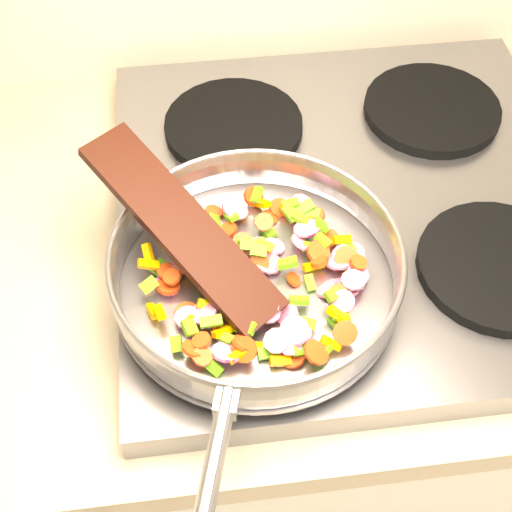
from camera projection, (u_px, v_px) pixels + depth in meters
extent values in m
cube|color=#939399|center=(353.00, 205.00, 0.92)|extent=(0.60, 0.60, 0.04)
cylinder|color=black|center=(260.00, 291.00, 0.80)|extent=(0.19, 0.19, 0.02)
cylinder|color=black|center=(499.00, 266.00, 0.83)|extent=(0.19, 0.19, 0.02)
cylinder|color=black|center=(234.00, 126.00, 0.98)|extent=(0.19, 0.19, 0.02)
cylinder|color=black|center=(432.00, 109.00, 1.00)|extent=(0.19, 0.19, 0.02)
cylinder|color=#9E9EA5|center=(256.00, 284.00, 0.80)|extent=(0.32, 0.32, 0.01)
torus|color=#9E9EA5|center=(256.00, 268.00, 0.77)|extent=(0.36, 0.36, 0.05)
torus|color=#9E9EA5|center=(256.00, 254.00, 0.75)|extent=(0.32, 0.32, 0.01)
cylinder|color=#9E9EA5|center=(209.00, 490.00, 0.61)|extent=(0.07, 0.19, 0.02)
cube|color=#9E9EA5|center=(227.00, 401.00, 0.66)|extent=(0.03, 0.03, 0.02)
cylinder|color=red|center=(264.00, 222.00, 0.82)|extent=(0.03, 0.03, 0.02)
cylinder|color=red|center=(242.00, 243.00, 0.82)|extent=(0.03, 0.03, 0.02)
cylinder|color=#D71564|center=(257.00, 246.00, 0.81)|extent=(0.03, 0.03, 0.02)
cylinder|color=#D71564|center=(198.00, 261.00, 0.81)|extent=(0.05, 0.04, 0.03)
cube|color=#EE9F00|center=(309.00, 215.00, 0.84)|extent=(0.02, 0.02, 0.01)
cube|color=#56A314|center=(310.00, 248.00, 0.81)|extent=(0.02, 0.01, 0.02)
cube|color=#EE9F00|center=(217.00, 260.00, 0.79)|extent=(0.01, 0.03, 0.01)
cube|color=#56A314|center=(192.00, 238.00, 0.83)|extent=(0.02, 0.02, 0.01)
cube|color=#EE9F00|center=(261.00, 203.00, 0.85)|extent=(0.02, 0.03, 0.02)
cube|color=#56A314|center=(231.00, 216.00, 0.83)|extent=(0.02, 0.02, 0.01)
cylinder|color=red|center=(172.00, 277.00, 0.77)|extent=(0.03, 0.03, 0.01)
cube|color=#56A314|center=(257.00, 195.00, 0.85)|extent=(0.02, 0.02, 0.02)
cylinder|color=red|center=(229.00, 230.00, 0.83)|extent=(0.03, 0.03, 0.02)
cylinder|color=red|center=(214.00, 212.00, 0.85)|extent=(0.03, 0.03, 0.01)
cube|color=#56A314|center=(211.00, 321.00, 0.73)|extent=(0.02, 0.01, 0.01)
cube|color=#56A314|center=(322.00, 353.00, 0.72)|extent=(0.02, 0.02, 0.02)
cube|color=#EE9F00|center=(224.00, 331.00, 0.74)|extent=(0.03, 0.02, 0.02)
cylinder|color=#D71564|center=(358.00, 274.00, 0.78)|extent=(0.03, 0.03, 0.02)
cylinder|color=red|center=(259.00, 263.00, 0.80)|extent=(0.02, 0.02, 0.02)
cylinder|color=red|center=(224.00, 288.00, 0.79)|extent=(0.03, 0.03, 0.02)
cube|color=#EE9F00|center=(241.00, 208.00, 0.86)|extent=(0.02, 0.03, 0.02)
cylinder|color=red|center=(202.00, 357.00, 0.72)|extent=(0.02, 0.02, 0.01)
cylinder|color=red|center=(318.00, 252.00, 0.80)|extent=(0.03, 0.03, 0.02)
cube|color=#56A314|center=(322.00, 225.00, 0.82)|extent=(0.02, 0.02, 0.02)
cube|color=#56A314|center=(305.00, 207.00, 0.84)|extent=(0.02, 0.02, 0.02)
cube|color=#EE9F00|center=(148.00, 254.00, 0.79)|extent=(0.01, 0.03, 0.02)
cylinder|color=#D71564|center=(340.00, 261.00, 0.80)|extent=(0.04, 0.03, 0.02)
cylinder|color=red|center=(293.00, 357.00, 0.73)|extent=(0.03, 0.03, 0.01)
cube|color=#EE9F00|center=(195.00, 317.00, 0.75)|extent=(0.02, 0.03, 0.02)
cylinder|color=#D71564|center=(248.00, 290.00, 0.77)|extent=(0.05, 0.05, 0.01)
cylinder|color=#D71564|center=(294.00, 330.00, 0.74)|extent=(0.04, 0.04, 0.02)
cylinder|color=#D71564|center=(287.00, 314.00, 0.76)|extent=(0.03, 0.03, 0.02)
cylinder|color=red|center=(187.00, 313.00, 0.76)|extent=(0.04, 0.04, 0.01)
cube|color=#EE9F00|center=(224.00, 251.00, 0.80)|extent=(0.02, 0.02, 0.02)
cylinder|color=red|center=(220.00, 326.00, 0.76)|extent=(0.03, 0.04, 0.03)
cube|color=#56A314|center=(264.00, 244.00, 0.82)|extent=(0.02, 0.02, 0.01)
cylinder|color=red|center=(316.00, 353.00, 0.71)|extent=(0.03, 0.04, 0.02)
cylinder|color=#D71564|center=(268.00, 263.00, 0.80)|extent=(0.04, 0.04, 0.01)
cylinder|color=#D71564|center=(290.00, 342.00, 0.72)|extent=(0.03, 0.03, 0.02)
cube|color=#56A314|center=(240.00, 317.00, 0.75)|extent=(0.02, 0.02, 0.02)
cube|color=#EE9F00|center=(281.00, 361.00, 0.72)|extent=(0.02, 0.01, 0.01)
cube|color=#56A314|center=(323.00, 240.00, 0.81)|extent=(0.02, 0.02, 0.01)
cube|color=#56A314|center=(219.00, 268.00, 0.79)|extent=(0.02, 0.03, 0.01)
cube|color=#56A314|center=(299.00, 300.00, 0.76)|extent=(0.02, 0.01, 0.01)
cylinder|color=#D71564|center=(350.00, 284.00, 0.78)|extent=(0.04, 0.04, 0.02)
cylinder|color=red|center=(202.00, 341.00, 0.72)|extent=(0.02, 0.02, 0.01)
cylinder|color=red|center=(347.00, 257.00, 0.79)|extent=(0.03, 0.03, 0.02)
cube|color=#56A314|center=(308.00, 323.00, 0.74)|extent=(0.02, 0.01, 0.02)
cube|color=#EE9F00|center=(247.00, 272.00, 0.80)|extent=(0.02, 0.01, 0.02)
cube|color=#56A314|center=(333.00, 295.00, 0.76)|extent=(0.02, 0.02, 0.01)
cube|color=#56A314|center=(246.00, 328.00, 0.73)|extent=(0.02, 0.02, 0.02)
cube|color=#56A314|center=(254.00, 314.00, 0.76)|extent=(0.02, 0.02, 0.01)
cylinder|color=red|center=(329.00, 239.00, 0.83)|extent=(0.03, 0.02, 0.02)
cube|color=#56A314|center=(212.00, 222.00, 0.83)|extent=(0.02, 0.02, 0.02)
cylinder|color=red|center=(231.00, 206.00, 0.85)|extent=(0.03, 0.03, 0.02)
cube|color=#EE9F00|center=(338.00, 315.00, 0.74)|extent=(0.03, 0.03, 0.01)
cube|color=#56A314|center=(301.00, 219.00, 0.83)|extent=(0.03, 0.02, 0.01)
cylinder|color=#D71564|center=(299.00, 336.00, 0.73)|extent=(0.04, 0.04, 0.02)
cylinder|color=#D71564|center=(205.00, 261.00, 0.80)|extent=(0.03, 0.03, 0.01)
cube|color=#56A314|center=(288.00, 263.00, 0.78)|extent=(0.02, 0.02, 0.01)
cylinder|color=red|center=(320.00, 262.00, 0.79)|extent=(0.02, 0.02, 0.02)
cylinder|color=red|center=(168.00, 286.00, 0.78)|extent=(0.04, 0.04, 0.01)
cube|color=#EE9F00|center=(276.00, 294.00, 0.77)|extent=(0.02, 0.02, 0.02)
cube|color=#EE9F00|center=(181.00, 232.00, 0.83)|extent=(0.02, 0.02, 0.02)
cube|color=#56A314|center=(268.00, 353.00, 0.73)|extent=(0.02, 0.01, 0.01)
cube|color=#56A314|center=(291.00, 213.00, 0.83)|extent=(0.02, 0.03, 0.02)
cylinder|color=#D71564|center=(342.00, 255.00, 0.80)|extent=(0.03, 0.03, 0.02)
cylinder|color=#D71564|center=(353.00, 280.00, 0.77)|extent=(0.03, 0.03, 0.01)
cylinder|color=#D71564|center=(343.00, 301.00, 0.75)|extent=(0.03, 0.03, 0.02)
cube|color=#56A314|center=(170.00, 269.00, 0.80)|extent=(0.02, 0.02, 0.02)
cylinder|color=#D71564|center=(228.00, 351.00, 0.72)|extent=(0.04, 0.03, 0.02)
cube|color=#56A314|center=(208.00, 306.00, 0.76)|extent=(0.02, 0.02, 0.01)
cylinder|color=#D71564|center=(185.00, 264.00, 0.79)|extent=(0.04, 0.04, 0.01)
cube|color=#EE9F00|center=(348.00, 266.00, 0.80)|extent=(0.02, 0.02, 0.02)
cylinder|color=#D71564|center=(353.00, 254.00, 0.82)|extent=(0.04, 0.03, 0.02)
cube|color=#56A314|center=(230.00, 271.00, 0.80)|extent=(0.02, 0.02, 0.02)
cube|color=#EE9F00|center=(237.00, 356.00, 0.71)|extent=(0.02, 0.02, 0.01)
cube|color=#56A314|center=(216.00, 226.00, 0.83)|extent=(0.01, 0.02, 0.02)
cylinder|color=red|center=(251.00, 291.00, 0.77)|extent=(0.03, 0.03, 0.02)
cube|color=#56A314|center=(224.00, 293.00, 0.76)|extent=(0.02, 0.03, 0.01)
cube|color=#56A314|center=(339.00, 324.00, 0.75)|extent=(0.02, 0.02, 0.01)
cube|color=#56A314|center=(291.00, 204.00, 0.84)|extent=(0.02, 0.01, 0.01)
cube|color=#EE9F00|center=(148.00, 265.00, 0.78)|extent=(0.02, 0.01, 0.02)
cube|color=#56A314|center=(184.00, 229.00, 0.81)|extent=(0.02, 0.02, 0.01)
cube|color=#56A314|center=(258.00, 251.00, 0.79)|extent=(0.02, 0.02, 0.01)
cylinder|color=red|center=(193.00, 349.00, 0.72)|extent=(0.03, 0.03, 0.02)
cube|color=#EE9F00|center=(342.00, 239.00, 0.81)|extent=(0.02, 0.02, 0.02)
cube|color=#56A314|center=(250.00, 245.00, 0.80)|extent=(0.02, 0.02, 0.01)
cube|color=#EE9F00|center=(207.00, 306.00, 0.76)|extent=(0.03, 0.02, 0.02)
cube|color=#EE9F00|center=(200.00, 246.00, 0.80)|extent=(0.02, 0.02, 0.01)
cube|color=#56A314|center=(194.00, 268.00, 0.78)|extent=(0.01, 0.02, 0.01)
cylinder|color=#D71564|center=(267.00, 308.00, 0.75)|extent=(0.04, 0.04, 0.02)
cube|color=#EE9F00|center=(314.00, 266.00, 0.80)|extent=(0.03, 0.02, 0.01)
cylinder|color=red|center=(211.00, 261.00, 0.80)|extent=(0.03, 0.03, 0.02)
cube|color=#EE9F00|center=(246.00, 302.00, 0.77)|extent=(0.02, 0.02, 0.02)
cylinder|color=#D71564|center=(235.00, 208.00, 0.84)|extent=(0.04, 0.04, 0.02)
cube|color=#EE9F00|center=(264.00, 245.00, 0.80)|extent=(0.02, 0.02, 0.01)
cylinder|color=#D71564|center=(274.00, 246.00, 0.82)|extent=(0.03, 0.03, 0.01)
cube|color=#56A314|center=(176.00, 344.00, 0.73)|extent=(0.01, 0.02, 0.01)
cylinder|color=#D71564|center=(346.00, 292.00, 0.78)|extent=(0.04, 0.03, 0.02)
cylinder|color=red|center=(339.00, 292.00, 0.77)|extent=(0.03, 0.03, 0.01)
cylinder|color=red|center=(167.00, 271.00, 0.78)|extent=(0.02, 0.02, 0.01)
cylinder|color=#D71564|center=(268.00, 313.00, 0.75)|extent=(0.04, 0.04, 0.01)
cylinder|color=red|center=(254.00, 197.00, 0.86)|extent=(0.03, 0.03, 0.03)
cube|color=#56A314|center=(268.00, 231.00, 0.83)|extent=(0.02, 0.02, 0.01)
cylinder|color=#D71564|center=(307.00, 228.00, 0.82)|extent=(0.04, 0.04, 0.02)
cylinder|color=#D71564|center=(300.00, 334.00, 0.74)|extent=(0.03, 0.03, 0.03)
cube|color=#56A314|center=(247.00, 243.00, 0.80)|extent=(0.02, 0.02, 0.01)
cylinder|color=#D71564|center=(276.00, 341.00, 0.72)|extent=(0.03, 0.03, 0.02)
cube|color=#56A314|center=(195.00, 239.00, 0.82)|extent=(0.02, 0.01, 0.02)
cylinder|color=red|center=(294.00, 280.00, 0.79)|extent=(0.02, 0.03, 0.02)
cylinder|color=#D71564|center=(188.00, 317.00, 0.75)|extent=(0.03, 0.03, 0.01)
cube|color=#EE9F00|center=(331.00, 343.00, 0.73)|extent=(0.02, 0.02, 0.02)
cylinder|color=red|center=(243.00, 344.00, 0.72)|extent=(0.03, 0.03, 0.02)
cube|color=#56A314|center=(149.00, 285.00, 0.77)|extent=(0.02, 0.02, 0.02)
cylinder|color=#D71564|center=(329.00, 289.00, 0.78)|extent=(0.03, 0.03, 0.03)
cylinder|color=#D71564|center=(212.00, 224.00, 0.83)|extent=(0.03, 0.04, 0.02)
cylinder|color=red|center=(269.00, 218.00, 0.85)|extent=(0.03, 0.03, 0.02)
cube|color=#EE9F00|center=(252.00, 346.00, 0.74)|extent=(0.02, 0.01, 0.01)
cube|color=#56A314|center=(190.00, 328.00, 0.73)|extent=(0.02, 0.02, 0.01)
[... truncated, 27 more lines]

